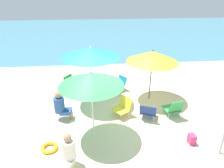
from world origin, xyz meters
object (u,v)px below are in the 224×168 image
object	(u,v)px
umbrella_teal	(91,53)
beach_chair_c	(119,83)
beach_chair_d	(71,82)
beach_bag	(192,139)
person_b	(68,152)
beach_chair_e	(148,111)
person_a	(61,105)
umbrella_yellow	(152,57)
swim_ring	(50,148)
beach_chair_b	(173,108)
beach_chair_a	(123,106)
umbrella_green	(91,79)

from	to	relation	value
umbrella_teal	beach_chair_c	size ratio (longest dim) A/B	2.84
beach_chair_d	beach_bag	size ratio (longest dim) A/B	2.52
person_b	beach_bag	size ratio (longest dim) A/B	3.25
beach_chair_e	person_a	size ratio (longest dim) A/B	0.68
umbrella_yellow	beach_bag	size ratio (longest dim) A/B	6.83
person_b	beach_bag	world-z (taller)	person_b
person_a	person_b	distance (m)	2.06
beach_chair_d	swim_ring	bearing A→B (deg)	-63.28
beach_chair_b	beach_chair_e	xyz separation A→B (m)	(-0.85, -0.07, -0.03)
beach_chair_b	beach_chair_c	size ratio (longest dim) A/B	0.94
beach_chair_a	beach_chair_c	xyz separation A→B (m)	(0.10, 1.82, -0.03)
beach_chair_e	umbrella_green	bearing A→B (deg)	131.91
person_a	beach_bag	bearing A→B (deg)	-19.94
beach_chair_c	swim_ring	bearing A→B (deg)	23.60
beach_chair_c	beach_chair_d	bearing A→B (deg)	-39.71
umbrella_green	person_a	distance (m)	1.85
umbrella_teal	beach_chair_c	bearing A→B (deg)	37.49
beach_chair_d	umbrella_green	bearing A→B (deg)	-42.47
beach_chair_c	person_a	bearing A→B (deg)	10.01
beach_chair_c	person_a	distance (m)	2.78
umbrella_green	beach_chair_e	bearing A→B (deg)	20.33
beach_chair_c	beach_chair_d	xyz separation A→B (m)	(-1.92, 0.26, 0.00)
beach_chair_a	beach_chair_e	distance (m)	0.82
umbrella_green	person_b	bearing A→B (deg)	-118.22
umbrella_yellow	umbrella_green	bearing A→B (deg)	-136.91
beach_chair_a	person_a	size ratio (longest dim) A/B	0.73
beach_chair_a	beach_chair_e	xyz separation A→B (m)	(0.77, -0.30, -0.03)
beach_chair_b	beach_chair_e	bearing A→B (deg)	83.55
swim_ring	umbrella_green	bearing A→B (deg)	22.32
umbrella_yellow	beach_bag	bearing A→B (deg)	-78.31
beach_chair_a	beach_chair_e	bearing A→B (deg)	123.92
umbrella_yellow	person_a	world-z (taller)	umbrella_yellow
beach_chair_b	person_b	size ratio (longest dim) A/B	0.75
beach_chair_d	beach_bag	distance (m)	5.04
umbrella_yellow	beach_chair_e	bearing A→B (deg)	-105.99
umbrella_green	beach_chair_c	distance (m)	3.30
umbrella_yellow	person_a	size ratio (longest dim) A/B	1.94
umbrella_teal	beach_chair_e	world-z (taller)	umbrella_teal
person_a	person_b	bearing A→B (deg)	-76.30
beach_chair_b	beach_bag	size ratio (longest dim) A/B	2.45
umbrella_green	beach_bag	distance (m)	3.16
beach_chair_d	umbrella_teal	bearing A→B (deg)	-20.42
beach_chair_d	beach_bag	xyz separation A→B (m)	(3.50, -3.62, -0.17)
beach_chair_b	swim_ring	world-z (taller)	beach_chair_b
beach_bag	beach_chair_e	bearing A→B (deg)	126.66
beach_chair_b	person_a	size ratio (longest dim) A/B	0.70
umbrella_yellow	beach_chair_a	bearing A→B (deg)	-138.03
beach_chair_c	swim_ring	size ratio (longest dim) A/B	1.65
umbrella_green	beach_chair_d	size ratio (longest dim) A/B	2.84
umbrella_teal	umbrella_green	xyz separation A→B (m)	(0.01, -1.94, -0.11)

